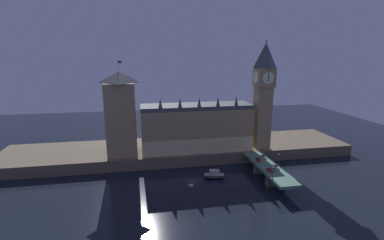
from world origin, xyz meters
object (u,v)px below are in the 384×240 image
at_px(car_southbound_lead, 276,167).
at_px(street_lamp_near, 273,171).
at_px(car_southbound_trail, 263,157).
at_px(car_northbound_trail, 270,170).
at_px(pedestrian_mid_walk, 279,165).
at_px(street_lamp_mid, 279,158).
at_px(pedestrian_far_rail, 250,156).
at_px(boat_upstream, 214,175).
at_px(clock_tower, 263,92).
at_px(victoria_tower, 121,114).
at_px(car_northbound_lead, 258,160).
at_px(pedestrian_near_rail, 267,171).

height_order(car_southbound_lead, street_lamp_near, street_lamp_near).
bearing_deg(car_southbound_trail, car_northbound_trail, -105.03).
height_order(car_southbound_lead, pedestrian_mid_walk, pedestrian_mid_walk).
bearing_deg(car_southbound_trail, street_lamp_mid, -77.12).
bearing_deg(car_northbound_trail, pedestrian_far_rail, 97.10).
bearing_deg(pedestrian_far_rail, street_lamp_near, -90.80).
distance_m(car_northbound_trail, boat_upstream, 28.85).
xyz_separation_m(clock_tower, victoria_tower, (-85.68, 3.77, -10.73)).
bearing_deg(car_northbound_lead, car_southbound_trail, 38.59).
height_order(clock_tower, street_lamp_near, clock_tower).
distance_m(victoria_tower, street_lamp_near, 89.31).
relative_size(victoria_tower, pedestrian_mid_walk, 32.78).
bearing_deg(boat_upstream, victoria_tower, 148.78).
xyz_separation_m(victoria_tower, street_lamp_near, (71.56, -49.51, -20.12)).
height_order(pedestrian_mid_walk, street_lamp_near, street_lamp_near).
bearing_deg(boat_upstream, clock_tower, 34.62).
bearing_deg(car_southbound_lead, pedestrian_mid_walk, 32.61).
relative_size(car_northbound_trail, pedestrian_far_rail, 2.36).
distance_m(car_southbound_trail, pedestrian_mid_walk, 13.60).
distance_m(car_northbound_lead, car_southbound_lead, 12.06).
bearing_deg(street_lamp_near, car_southbound_trail, 73.98).
relative_size(car_northbound_trail, car_southbound_lead, 0.95).
height_order(victoria_tower, street_lamp_near, victoria_tower).
height_order(victoria_tower, car_northbound_trail, victoria_tower).
xyz_separation_m(clock_tower, boat_upstream, (-37.15, -25.64, -40.17)).
relative_size(car_northbound_trail, pedestrian_mid_walk, 2.60).
bearing_deg(pedestrian_far_rail, street_lamp_mid, -53.70).
distance_m(car_northbound_lead, pedestrian_near_rail, 16.24).
distance_m(car_northbound_trail, car_southbound_trail, 19.15).
xyz_separation_m(car_northbound_lead, car_southbound_trail, (4.97, 3.96, -0.02)).
xyz_separation_m(victoria_tower, boat_upstream, (48.53, -29.41, -29.44)).
distance_m(pedestrian_mid_walk, street_lamp_mid, 3.48).
bearing_deg(car_southbound_lead, boat_upstream, 165.97).
bearing_deg(pedestrian_mid_walk, victoria_tower, 156.54).
bearing_deg(boat_upstream, car_northbound_trail, -23.48).
bearing_deg(street_lamp_near, victoria_tower, 145.33).
relative_size(car_southbound_lead, street_lamp_mid, 0.67).
bearing_deg(street_lamp_near, car_southbound_lead, 57.62).
distance_m(car_northbound_lead, street_lamp_near, 23.80).
xyz_separation_m(car_southbound_trail, boat_upstream, (-30.88, -7.24, -5.80)).
height_order(clock_tower, victoria_tower, clock_tower).
distance_m(pedestrian_near_rail, pedestrian_mid_walk, 11.95).
distance_m(victoria_tower, pedestrian_near_rail, 86.63).
bearing_deg(car_southbound_trail, victoria_tower, 164.40).
distance_m(car_southbound_lead, pedestrian_far_rail, 18.02).
bearing_deg(car_northbound_lead, victoria_tower, 160.65).
bearing_deg(boat_upstream, car_southbound_trail, 13.19).
distance_m(victoria_tower, car_northbound_lead, 82.36).
height_order(pedestrian_near_rail, street_lamp_near, street_lamp_near).
distance_m(clock_tower, victoria_tower, 86.43).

